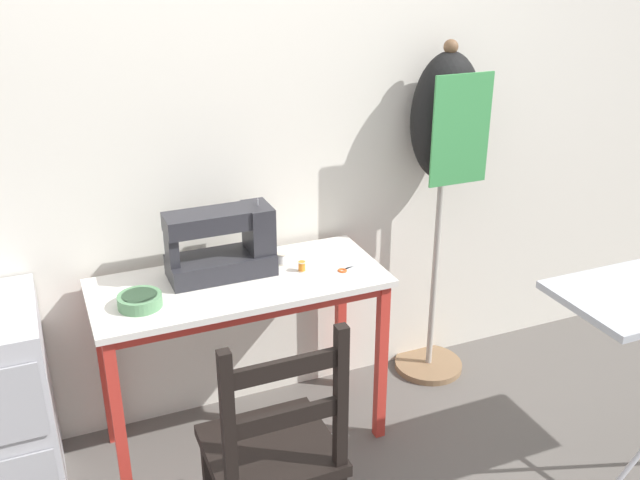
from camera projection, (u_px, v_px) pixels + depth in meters
name	position (u px, v px, depth m)	size (l,w,h in m)	color
ground_plane	(265.00, 473.00, 2.76)	(14.00, 14.00, 0.00)	#5B5651
wall_back	(210.00, 119.00, 2.71)	(10.00, 0.05, 2.55)	silver
sewing_table	(241.00, 305.00, 2.70)	(1.10, 0.47, 0.73)	silver
sewing_machine	(225.00, 244.00, 2.68)	(0.41, 0.18, 0.28)	#28282D
fabric_bowl	(140.00, 300.00, 2.48)	(0.15, 0.15, 0.04)	#56895B
scissors	(349.00, 268.00, 2.76)	(0.14, 0.07, 0.01)	silver
thread_spool_near_machine	(282.00, 258.00, 2.80)	(0.04, 0.04, 0.04)	silver
thread_spool_mid_table	(302.00, 266.00, 2.74)	(0.03, 0.03, 0.04)	orange
wooden_chair	(274.00, 453.00, 2.23)	(0.40, 0.38, 0.92)	black
dress_form	(445.00, 140.00, 2.99)	(0.32, 0.32, 1.54)	#846647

